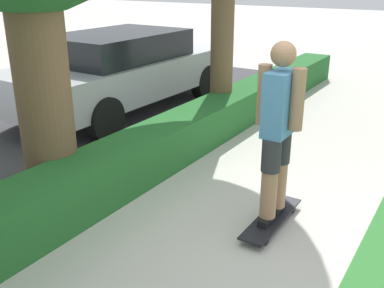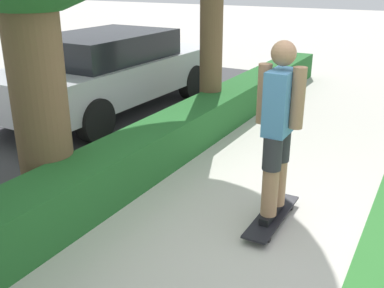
{
  "view_description": "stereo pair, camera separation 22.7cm",
  "coord_description": "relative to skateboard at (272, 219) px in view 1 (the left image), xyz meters",
  "views": [
    {
      "loc": [
        -3.28,
        -1.57,
        2.32
      ],
      "look_at": [
        0.16,
        0.6,
        0.77
      ],
      "focal_mm": 42.0,
      "sensor_mm": 36.0,
      "label": 1
    },
    {
      "loc": [
        -3.4,
        -1.38,
        2.32
      ],
      "look_at": [
        0.16,
        0.6,
        0.77
      ],
      "focal_mm": 42.0,
      "sensor_mm": 36.0,
      "label": 2
    }
  ],
  "objects": [
    {
      "name": "skater_person",
      "position": [
        0.0,
        -0.0,
        0.92
      ],
      "size": [
        0.5,
        0.44,
        1.7
      ],
      "color": "black",
      "rests_on": "skateboard"
    },
    {
      "name": "ground_plane",
      "position": [
        -0.39,
        0.18,
        -0.07
      ],
      "size": [
        60.0,
        60.0,
        0.0
      ],
      "primitive_type": "plane",
      "color": "#BCB7AD"
    },
    {
      "name": "skateboard",
      "position": [
        0.0,
        0.0,
        0.0
      ],
      "size": [
        1.02,
        0.24,
        0.09
      ],
      "color": "black",
      "rests_on": "ground_plane"
    },
    {
      "name": "hedge_row",
      "position": [
        -0.39,
        1.78,
        0.2
      ],
      "size": [
        14.61,
        0.6,
        0.55
      ],
      "color": "#236028",
      "rests_on": "ground_plane"
    },
    {
      "name": "parked_car_middle",
      "position": [
        2.33,
        3.84,
        0.67
      ],
      "size": [
        4.61,
        1.84,
        1.39
      ],
      "rotation": [
        0.0,
        0.0,
        -0.02
      ],
      "color": "#B7B7BC",
      "rests_on": "ground_plane"
    }
  ]
}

